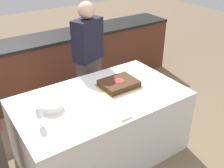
# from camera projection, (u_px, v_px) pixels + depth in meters

# --- Properties ---
(ground_plane) EXTENTS (14.00, 14.00, 0.00)m
(ground_plane) POSITION_uv_depth(u_px,v_px,m) (102.00, 151.00, 3.05)
(ground_plane) COLOR #7A664C
(back_counter) EXTENTS (4.40, 0.58, 0.92)m
(back_counter) POSITION_uv_depth(u_px,v_px,m) (46.00, 67.00, 3.97)
(back_counter) COLOR #5B2D1E
(back_counter) RESTS_ON ground_plane
(dining_table) EXTENTS (1.75, 1.02, 0.76)m
(dining_table) POSITION_uv_depth(u_px,v_px,m) (102.00, 126.00, 2.86)
(dining_table) COLOR white
(dining_table) RESTS_ON ground_plane
(cake) EXTENTS (0.42, 0.34, 0.07)m
(cake) POSITION_uv_depth(u_px,v_px,m) (119.00, 83.00, 2.85)
(cake) COLOR gold
(cake) RESTS_ON dining_table
(plate_stack) EXTENTS (0.22, 0.22, 0.07)m
(plate_stack) POSITION_uv_depth(u_px,v_px,m) (52.00, 105.00, 2.47)
(plate_stack) COLOR white
(plate_stack) RESTS_ON dining_table
(wine_glass) EXTENTS (0.07, 0.07, 0.17)m
(wine_glass) POSITION_uv_depth(u_px,v_px,m) (39.00, 113.00, 2.22)
(wine_glass) COLOR white
(wine_glass) RESTS_ON dining_table
(side_plate_near_cake) EXTENTS (0.20, 0.20, 0.00)m
(side_plate_near_cake) POSITION_uv_depth(u_px,v_px,m) (109.00, 74.00, 3.12)
(side_plate_near_cake) COLOR white
(side_plate_near_cake) RESTS_ON dining_table
(utensil_pile) EXTENTS (0.12, 0.11, 0.02)m
(utensil_pile) POSITION_uv_depth(u_px,v_px,m) (124.00, 116.00, 2.36)
(utensil_pile) COLOR white
(utensil_pile) RESTS_ON dining_table
(person_cutting_cake) EXTENTS (0.42, 0.32, 1.55)m
(person_cutting_cake) POSITION_uv_depth(u_px,v_px,m) (89.00, 62.00, 3.32)
(person_cutting_cake) COLOR #4C4238
(person_cutting_cake) RESTS_ON ground_plane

